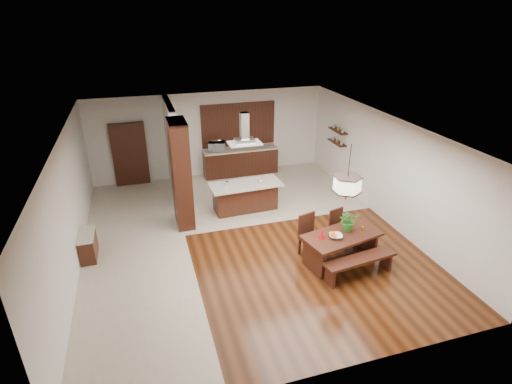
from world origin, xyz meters
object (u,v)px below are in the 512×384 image
object	(u,v)px
dining_chair_left	(311,237)
pendant_lantern	(348,173)
foliage_plant	(349,220)
range_hood	(244,129)
dining_chair_right	(340,229)
island_cup	(260,181)
kitchen_island	(245,196)
microwave	(217,146)
hallway_console	(88,245)
dining_bench	(359,267)
fruit_bowl	(336,236)
dining_table	(341,242)

from	to	relation	value
dining_chair_left	pendant_lantern	size ratio (longest dim) A/B	0.80
foliage_plant	range_hood	distance (m)	3.77
dining_chair_right	island_cup	bearing A→B (deg)	102.45
kitchen_island	island_cup	bearing A→B (deg)	-15.62
dining_chair_left	kitchen_island	size ratio (longest dim) A/B	0.50
range_hood	microwave	xyz separation A→B (m)	(-0.25, 2.72, -1.36)
pendant_lantern	island_cup	size ratio (longest dim) A/B	10.59
hallway_console	range_hood	world-z (taller)	range_hood
hallway_console	dining_bench	xyz separation A→B (m)	(5.78, -2.54, -0.07)
pendant_lantern	range_hood	bearing A→B (deg)	113.77
island_cup	fruit_bowl	bearing A→B (deg)	-76.30
hallway_console	foliage_plant	world-z (taller)	foliage_plant
dining_chair_right	island_cup	world-z (taller)	dining_chair_right
microwave	pendant_lantern	bearing A→B (deg)	-61.71
dining_bench	pendant_lantern	xyz separation A→B (m)	(-0.14, 0.63, 2.00)
dining_table	microwave	bearing A→B (deg)	105.68
dining_chair_left	microwave	distance (m)	5.63
hallway_console	island_cup	bearing A→B (deg)	14.25
range_hood	microwave	distance (m)	3.05
fruit_bowl	dining_bench	bearing A→B (deg)	-57.82
hallway_console	pendant_lantern	bearing A→B (deg)	-18.74
foliage_plant	kitchen_island	size ratio (longest dim) A/B	0.24
foliage_plant	fruit_bowl	distance (m)	0.53
pendant_lantern	island_cup	bearing A→B (deg)	107.53
kitchen_island	range_hood	distance (m)	2.03
foliage_plant	hallway_console	bearing A→B (deg)	163.16
kitchen_island	microwave	bearing A→B (deg)	92.69
dining_bench	dining_chair_right	world-z (taller)	dining_chair_right
dining_bench	microwave	world-z (taller)	microwave
dining_bench	island_cup	bearing A→B (deg)	106.71
range_hood	island_cup	xyz separation A→B (m)	(0.43, -0.10, -1.56)
dining_table	fruit_bowl	size ratio (longest dim) A/B	6.50
hallway_console	foliage_plant	xyz separation A→B (m)	(5.86, -1.77, 0.68)
dining_table	fruit_bowl	distance (m)	0.32
kitchen_island	foliage_plant	bearing A→B (deg)	-64.52
dining_chair_right	microwave	distance (m)	5.69
island_cup	dining_chair_right	bearing A→B (deg)	-62.32
dining_bench	island_cup	distance (m)	3.95
hallway_console	pendant_lantern	size ratio (longest dim) A/B	0.67
foliage_plant	range_hood	world-z (taller)	range_hood
dining_table	range_hood	distance (m)	3.99
dining_chair_left	kitchen_island	bearing A→B (deg)	92.35
fruit_bowl	island_cup	bearing A→B (deg)	103.70
hallway_console	foliage_plant	size ratio (longest dim) A/B	1.73
fruit_bowl	island_cup	xyz separation A→B (m)	(-0.78, 3.18, 0.12)
dining_chair_right	foliage_plant	size ratio (longest dim) A/B	1.88
kitchen_island	island_cup	size ratio (longest dim) A/B	16.98
hallway_console	dining_chair_right	world-z (taller)	dining_chair_right
hallway_console	kitchen_island	bearing A→B (deg)	16.88
dining_bench	dining_chair_right	distance (m)	1.29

